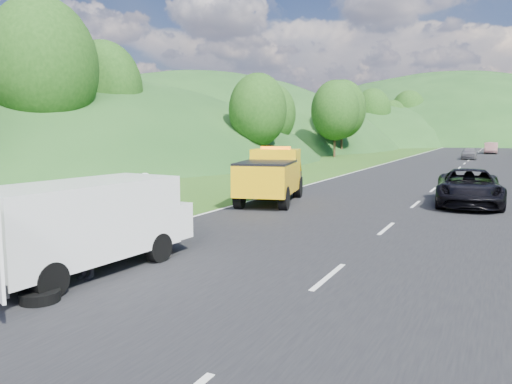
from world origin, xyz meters
The scene contains 16 objects.
ground centered at (0.00, 0.00, 0.00)m, with size 320.00×320.00×0.00m, color #38661E.
road_surface centered at (3.00, 40.00, 0.01)m, with size 14.00×200.00×0.02m, color black.
tree_line_left centered at (-19.00, 60.00, 0.00)m, with size 14.00×140.00×14.00m, color #2B5619, non-canonical shape.
hills_backdrop centered at (6.50, 134.70, 0.00)m, with size 201.00×288.60×44.00m, color #2D5B23, non-canonical shape.
tow_truck centered at (-2.88, 7.83, 1.21)m, with size 3.37×6.07×2.47m.
white_van centered at (-2.02, -4.03, 1.17)m, with size 3.18×5.95×2.06m.
woman centered at (-4.15, 0.81, 0.00)m, with size 0.65×0.48×1.79m, color silver.
child centered at (-2.06, -0.98, 0.00)m, with size 0.53×0.41×1.08m, color tan.
worker centered at (-1.66, -4.45, 0.00)m, with size 1.08×0.62×1.68m, color black.
suitcase centered at (-3.85, -0.11, 0.32)m, with size 0.39×0.22×0.63m, color brown.
spare_tire centered at (-1.33, -5.92, 0.00)m, with size 0.74×0.74×0.20m, color black.
passing_suv centered at (5.05, 10.70, 0.00)m, with size 2.57×5.57×1.55m, color black.
dist_car_a centered at (2.94, 48.34, 0.00)m, with size 1.58×3.93×1.34m, color #504F55.
dist_car_b centered at (4.79, 64.31, 0.00)m, with size 1.63×4.68×1.54m, color brown.
dist_car_c centered at (4.09, 92.50, 0.00)m, with size 2.23×5.50×1.59m, color #82415B.
dist_car_d centered at (2.16, 105.02, 0.00)m, with size 1.58×3.93×1.34m, color #43423E.
Camera 1 is at (6.27, -12.18, 3.19)m, focal length 35.00 mm.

